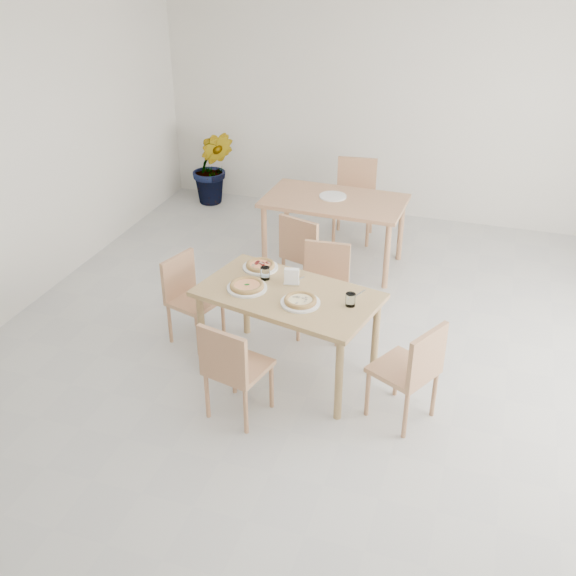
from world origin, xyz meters
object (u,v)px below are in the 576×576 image
(plate_empty, at_px, (333,196))
(chair_back_s, at_px, (305,250))
(main_table, at_px, (288,303))
(pizza_mushroom, at_px, (300,300))
(potted_plant, at_px, (213,167))
(chair_north, at_px, (324,283))
(plate_pepperoni, at_px, (260,267))
(pizza_pepperoni, at_px, (260,265))
(chair_back_n, at_px, (355,193))
(tumbler_b, at_px, (265,273))
(pizza_margherita, at_px, (247,285))
(chair_west, at_px, (188,293))
(chair_east, at_px, (413,367))
(chair_south, at_px, (232,366))
(second_table, at_px, (334,207))
(tumbler_a, at_px, (350,300))
(napkin_holder, at_px, (292,277))
(plate_mushroom, at_px, (300,303))
(plate_margherita, at_px, (247,288))

(plate_empty, bearing_deg, chair_back_s, -93.72)
(main_table, bearing_deg, pizza_mushroom, -30.34)
(pizza_mushroom, bearing_deg, potted_plant, 123.05)
(chair_north, bearing_deg, plate_pepperoni, -141.93)
(main_table, xyz_separation_m, plate_empty, (-0.18, 2.10, 0.10))
(pizza_pepperoni, bearing_deg, chair_back_n, 84.48)
(main_table, relative_size, potted_plant, 1.57)
(tumbler_b, bearing_deg, pizza_pepperoni, 121.67)
(pizza_pepperoni, relative_size, chair_back_n, 0.32)
(plate_pepperoni, distance_m, plate_empty, 1.78)
(pizza_margherita, relative_size, potted_plant, 0.31)
(chair_back_s, bearing_deg, potted_plant, -29.61)
(pizza_pepperoni, bearing_deg, plate_empty, 84.63)
(pizza_pepperoni, relative_size, chair_back_s, 0.34)
(chair_west, xyz_separation_m, pizza_margherita, (0.66, -0.27, 0.33))
(chair_east, height_order, pizza_pepperoni, chair_east)
(plate_empty, bearing_deg, chair_south, -90.40)
(pizza_margherita, distance_m, second_table, 2.10)
(chair_back_s, relative_size, chair_back_n, 0.95)
(pizza_margherita, relative_size, tumbler_a, 2.95)
(chair_south, distance_m, chair_north, 1.46)
(chair_south, distance_m, second_table, 2.75)
(chair_south, relative_size, chair_east, 0.99)
(napkin_holder, bearing_deg, pizza_margherita, -162.88)
(chair_east, bearing_deg, plate_empty, -125.21)
(chair_back_n, bearing_deg, chair_back_s, -100.55)
(tumbler_a, relative_size, potted_plant, 0.10)
(plate_mushroom, relative_size, plate_empty, 1.06)
(chair_east, xyz_separation_m, plate_mushroom, (-0.91, 0.19, 0.28))
(chair_east, bearing_deg, chair_north, -110.18)
(main_table, distance_m, plate_mushroom, 0.22)
(plate_empty, bearing_deg, plate_mushroom, -81.71)
(chair_south, bearing_deg, main_table, -93.20)
(plate_pepperoni, bearing_deg, chair_back_n, 84.48)
(pizza_pepperoni, distance_m, napkin_holder, 0.39)
(chair_north, distance_m, pizza_pepperoni, 0.68)
(chair_north, height_order, napkin_holder, napkin_holder)
(pizza_margherita, xyz_separation_m, pizza_mushroom, (0.47, -0.09, 0.00))
(plate_margherita, height_order, tumbler_a, tumbler_a)
(main_table, bearing_deg, plate_margherita, -160.45)
(plate_pepperoni, xyz_separation_m, chair_back_n, (0.24, 2.52, -0.23))
(plate_mushroom, xyz_separation_m, tumbler_b, (-0.39, 0.30, 0.04))
(plate_margherita, distance_m, potted_plant, 3.78)
(second_table, xyz_separation_m, chair_back_n, (0.05, 0.80, -0.13))
(second_table, bearing_deg, chair_south, -89.16)
(plate_pepperoni, distance_m, chair_back_n, 2.54)
(tumbler_b, bearing_deg, plate_empty, 88.07)
(plate_pepperoni, bearing_deg, second_table, 83.44)
(potted_plant, bearing_deg, chair_back_s, -47.61)
(tumbler_a, relative_size, plate_empty, 0.36)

